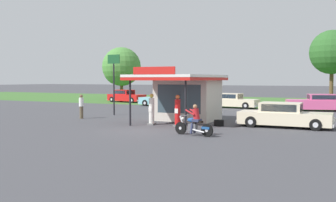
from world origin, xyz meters
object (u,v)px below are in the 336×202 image
bystander_admiring_sedan (81,106)px  parked_car_back_row_centre_left (126,97)px  spare_tire_stack (219,123)px  gas_pump_offside (178,112)px  parked_car_back_row_centre (231,101)px  gas_pump_nearside (152,111)px  parked_car_back_row_far_right (165,100)px  roadside_pole_sign (114,74)px  featured_classic_sedan (284,116)px  parked_car_back_row_centre_right (318,103)px  bystander_chatting_near_pumps (176,102)px  motorcycle_with_rider (194,123)px

bystander_admiring_sedan → parked_car_back_row_centre_left: bearing=113.6°
parked_car_back_row_centre_left → spare_tire_stack: bearing=-44.6°
gas_pump_offside → parked_car_back_row_centre: (-1.76, 16.06, -0.21)m
parked_car_back_row_centre_left → bystander_admiring_sedan: (8.00, -18.30, 0.23)m
gas_pump_nearside → gas_pump_offside: bearing=-0.0°
parked_car_back_row_far_right → parked_car_back_row_centre_left: size_ratio=1.09×
gas_pump_nearside → bystander_admiring_sedan: gas_pump_nearside is taller
roadside_pole_sign → parked_car_back_row_centre_left: bearing=119.7°
gas_pump_nearside → parked_car_back_row_centre_left: (-14.40, 19.39, -0.19)m
gas_pump_nearside → roadside_pole_sign: bearing=142.9°
featured_classic_sedan → parked_car_back_row_centre_right: 13.50m
gas_pump_offside → parked_car_back_row_centre: size_ratio=0.33×
featured_classic_sedan → parked_car_back_row_centre_right: size_ratio=0.96×
featured_classic_sedan → bystander_admiring_sedan: 14.06m
gas_pump_nearside → parked_car_back_row_centre: bearing=89.9°
parked_car_back_row_far_right → parked_car_back_row_centre: 6.92m
spare_tire_stack → bystander_chatting_near_pumps: bearing=132.5°
parked_car_back_row_centre_right → parked_car_back_row_centre_left: bearing=171.1°
parked_car_back_row_far_right → parked_car_back_row_centre: (6.84, 1.04, -0.01)m
motorcycle_with_rider → bystander_chatting_near_pumps: 12.77m
spare_tire_stack → parked_car_back_row_far_right: bearing=128.1°
motorcycle_with_rider → parked_car_back_row_centre: 19.60m
gas_pump_nearside → gas_pump_offside: gas_pump_nearside is taller
parked_car_back_row_centre_right → parked_car_back_row_centre: (-8.12, 0.18, -0.04)m
gas_pump_offside → spare_tire_stack: size_ratio=3.17×
parked_car_back_row_centre_right → spare_tire_stack: 15.17m
gas_pump_nearside → parked_car_back_row_centre_left: gas_pump_nearside is taller
gas_pump_offside → roadside_pole_sign: (-7.68, 4.46, 2.39)m
parked_car_back_row_centre_right → roadside_pole_sign: bearing=-140.9°
bystander_admiring_sedan → spare_tire_stack: size_ratio=2.90×
roadside_pole_sign → gas_pump_nearside: bearing=-37.1°
parked_car_back_row_far_right → roadside_pole_sign: (0.92, -10.56, 2.59)m
featured_classic_sedan → parked_car_back_row_centre_left: size_ratio=1.07×
parked_car_back_row_far_right → bystander_admiring_sedan: (0.40, -13.92, 0.25)m
parked_car_back_row_centre → motorcycle_with_rider: bearing=-77.8°
gas_pump_nearside → spare_tire_stack: (3.95, 1.31, -0.71)m
motorcycle_with_rider → gas_pump_offside: bearing=127.7°
bystander_chatting_near_pumps → bystander_admiring_sedan: bearing=-121.6°
bystander_chatting_near_pumps → gas_pump_nearside: bearing=-74.8°
gas_pump_nearside → parked_car_back_row_centre_right: size_ratio=0.34×
gas_pump_offside → motorcycle_with_rider: size_ratio=0.87×
parked_car_back_row_far_right → gas_pump_nearside: bearing=-65.6°
parked_car_back_row_centre_right → roadside_pole_sign: size_ratio=1.21×
parked_car_back_row_centre_left → featured_classic_sedan: bearing=-37.7°
featured_classic_sedan → bystander_chatting_near_pumps: size_ratio=3.13×
gas_pump_offside → bystander_admiring_sedan: 8.27m
motorcycle_with_rider → bystander_admiring_sedan: 11.40m
parked_car_back_row_centre → bystander_chatting_near_pumps: (-2.20, -8.08, 0.29)m
gas_pump_nearside → bystander_admiring_sedan: 6.50m
parked_car_back_row_centre_left → parked_car_back_row_centre_right: 22.83m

